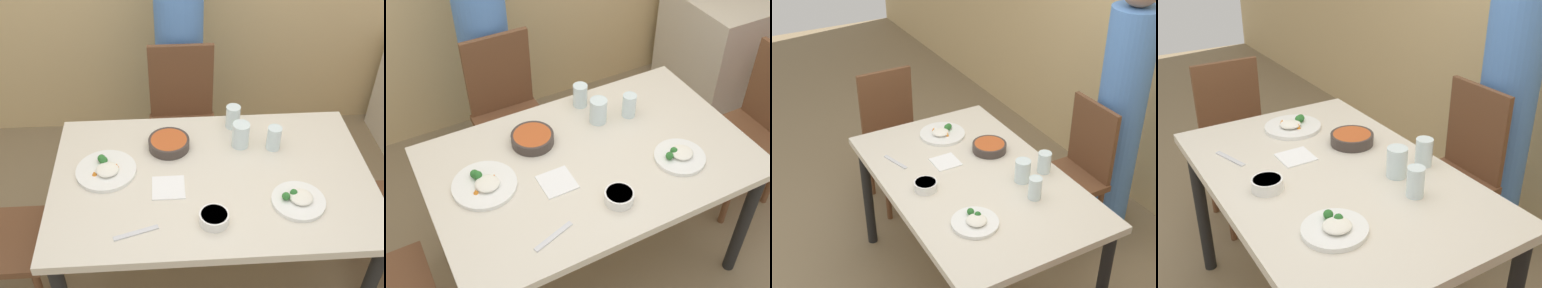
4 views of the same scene
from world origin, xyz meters
The scene contains 15 objects.
ground_plane centered at (0.00, 0.00, 0.00)m, with size 10.00×10.00×0.00m, color #847051.
dining_table centered at (0.00, 0.00, 0.68)m, with size 1.41×0.89×0.77m.
chair_adult_spot centered at (-0.10, 0.79, 0.51)m, with size 0.40×0.40×0.94m.
chair_child_spot centered at (1.05, 0.04, 0.51)m, with size 0.40×0.40×0.94m.
person_adult centered at (-0.10, 1.10, 0.81)m, with size 0.29×0.29×1.71m.
bowl_curry centered at (-0.18, 0.21, 0.79)m, with size 0.19×0.19×0.05m.
plate_rice_adult centered at (0.34, -0.18, 0.78)m, with size 0.22×0.22×0.05m.
plate_rice_child centered at (-0.47, 0.06, 0.78)m, with size 0.27×0.27×0.06m.
bowl_rice_small centered at (-0.02, -0.26, 0.79)m, with size 0.12×0.12×0.05m.
glass_water_tall centered at (0.15, 0.21, 0.83)m, with size 0.08×0.08×0.12m.
glass_water_short centered at (0.30, 0.18, 0.83)m, with size 0.07×0.07×0.12m.
glass_water_center centered at (0.14, 0.36, 0.83)m, with size 0.07×0.07×0.12m.
napkin_folded centered at (-0.19, -0.06, 0.77)m, with size 0.14×0.14×0.01m.
fork_steel centered at (-0.33, -0.30, 0.77)m, with size 0.18×0.07×0.01m.
background_table centered at (1.77, 1.00, 0.37)m, with size 0.88×0.73×0.74m.
Camera 2 is at (-0.75, -1.30, 2.23)m, focal length 45.00 mm.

